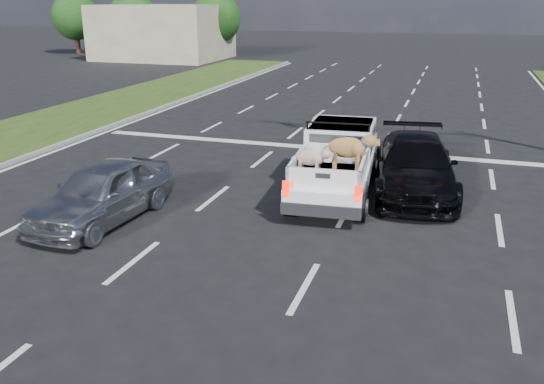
# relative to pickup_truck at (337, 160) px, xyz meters

# --- Properties ---
(ground) EXTENTS (160.00, 160.00, 0.00)m
(ground) POSITION_rel_pickup_truck_xyz_m (-1.20, -5.44, -0.89)
(ground) COLOR black
(ground) RESTS_ON ground
(road_markings) EXTENTS (17.75, 60.00, 0.01)m
(road_markings) POSITION_rel_pickup_truck_xyz_m (-1.20, 1.12, -0.89)
(road_markings) COLOR silver
(road_markings) RESTS_ON ground
(curb_left) EXTENTS (0.15, 60.00, 0.14)m
(curb_left) POSITION_rel_pickup_truck_xyz_m (-10.25, 0.56, -0.82)
(curb_left) COLOR gray
(curb_left) RESTS_ON ground
(building_left) EXTENTS (10.00, 8.00, 4.40)m
(building_left) POSITION_rel_pickup_truck_xyz_m (-21.20, 30.56, 1.31)
(building_left) COLOR #C5B796
(building_left) RESTS_ON ground
(tree_far_a) EXTENTS (4.20, 4.20, 5.40)m
(tree_far_a) POSITION_rel_pickup_truck_xyz_m (-31.20, 32.56, 2.39)
(tree_far_a) COLOR #332114
(tree_far_a) RESTS_ON ground
(tree_far_b) EXTENTS (4.20, 4.20, 5.40)m
(tree_far_b) POSITION_rel_pickup_truck_xyz_m (-25.20, 32.56, 2.39)
(tree_far_b) COLOR #332114
(tree_far_b) RESTS_ON ground
(tree_far_c) EXTENTS (4.20, 4.20, 5.40)m
(tree_far_c) POSITION_rel_pickup_truck_xyz_m (-17.20, 32.56, 2.39)
(tree_far_c) COLOR #332114
(tree_far_c) RESTS_ON ground
(pickup_truck) EXTENTS (2.28, 5.18, 1.90)m
(pickup_truck) POSITION_rel_pickup_truck_xyz_m (0.00, 0.00, 0.00)
(pickup_truck) COLOR black
(pickup_truck) RESTS_ON ground
(silver_sedan) EXTENTS (1.95, 4.20, 1.39)m
(silver_sedan) POSITION_rel_pickup_truck_xyz_m (-4.75, -3.66, -0.20)
(silver_sedan) COLOR #A1A3A8
(silver_sedan) RESTS_ON ground
(black_coupe) EXTENTS (2.68, 5.26, 1.46)m
(black_coupe) POSITION_rel_pickup_truck_xyz_m (1.97, 0.70, -0.16)
(black_coupe) COLOR black
(black_coupe) RESTS_ON ground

